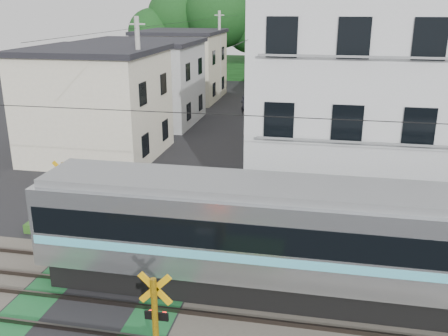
# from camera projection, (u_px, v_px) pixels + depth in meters

# --- Properties ---
(ground) EXTENTS (120.00, 120.00, 0.00)m
(ground) POSITION_uv_depth(u_px,v_px,m) (104.00, 294.00, 15.55)
(ground) COLOR black
(track_bed) EXTENTS (120.00, 120.00, 0.14)m
(track_bed) POSITION_uv_depth(u_px,v_px,m) (104.00, 293.00, 15.54)
(track_bed) COLOR #47423A
(track_bed) RESTS_ON ground
(crossing_signal_far) EXTENTS (4.74, 0.65, 3.09)m
(crossing_signal_far) POSITION_uv_depth(u_px,v_px,m) (79.00, 219.00, 19.21)
(crossing_signal_far) COLOR #ECAA0C
(crossing_signal_far) RESTS_ON ground
(apartment_block) EXTENTS (10.20, 8.36, 9.30)m
(apartment_block) POSITION_uv_depth(u_px,v_px,m) (374.00, 101.00, 21.34)
(apartment_block) COLOR silver
(apartment_block) RESTS_ON ground
(houses_row) EXTENTS (22.07, 31.35, 6.80)m
(houses_row) POSITION_uv_depth(u_px,v_px,m) (244.00, 76.00, 38.61)
(houses_row) COLOR silver
(houses_row) RESTS_ON ground
(tree_hill) EXTENTS (40.00, 12.23, 11.71)m
(tree_hill) POSITION_uv_depth(u_px,v_px,m) (275.00, 29.00, 58.73)
(tree_hill) COLOR #164217
(tree_hill) RESTS_ON ground
(catenary) EXTENTS (60.00, 5.04, 7.00)m
(catenary) POSITION_uv_depth(u_px,v_px,m) (304.00, 197.00, 13.30)
(catenary) COLOR #2D2D33
(catenary) RESTS_ON ground
(utility_poles) EXTENTS (7.90, 42.00, 8.00)m
(utility_poles) POSITION_uv_depth(u_px,v_px,m) (220.00, 70.00, 35.88)
(utility_poles) COLOR #A5A5A0
(utility_poles) RESTS_ON ground
(pedestrian) EXTENTS (0.67, 0.56, 1.57)m
(pedestrian) POSITION_uv_depth(u_px,v_px,m) (244.00, 105.00, 40.33)
(pedestrian) COLOR #30313C
(pedestrian) RESTS_ON ground
(weed_patches) EXTENTS (10.25, 8.80, 0.40)m
(weed_patches) POSITION_uv_depth(u_px,v_px,m) (156.00, 297.00, 15.08)
(weed_patches) COLOR #2D5E1E
(weed_patches) RESTS_ON ground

